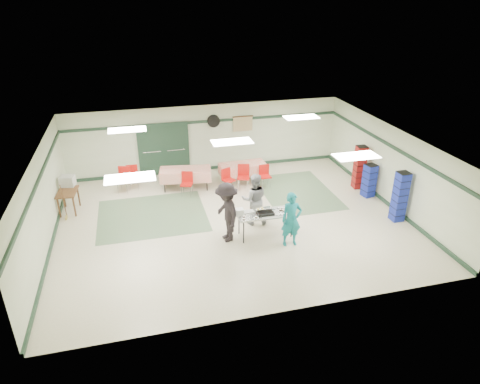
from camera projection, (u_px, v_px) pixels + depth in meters
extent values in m
plane|color=beige|center=(233.00, 220.00, 13.85)|extent=(11.00, 11.00, 0.00)
plane|color=silver|center=(232.00, 141.00, 12.69)|extent=(11.00, 11.00, 0.00)
plane|color=beige|center=(206.00, 138.00, 17.20)|extent=(11.00, 0.00, 11.00)
plane|color=beige|center=(280.00, 264.00, 9.33)|extent=(11.00, 0.00, 11.00)
plane|color=beige|center=(43.00, 202.00, 12.04)|extent=(0.00, 9.00, 9.00)
plane|color=beige|center=(390.00, 166.00, 14.50)|extent=(0.00, 9.00, 9.00)
cube|color=#1E3828|center=(206.00, 121.00, 16.87)|extent=(11.00, 0.06, 0.10)
cube|color=#1E3828|center=(208.00, 168.00, 17.73)|extent=(11.00, 0.06, 0.12)
cube|color=#1E3828|center=(39.00, 180.00, 11.74)|extent=(0.06, 9.00, 0.10)
cube|color=#1E3828|center=(52.00, 241.00, 12.60)|extent=(0.06, 9.00, 0.12)
cube|color=#1E3828|center=(392.00, 147.00, 14.19)|extent=(0.06, 9.00, 0.10)
cube|color=#1E3828|center=(383.00, 200.00, 15.05)|extent=(0.06, 9.00, 0.12)
cube|color=#627F5D|center=(152.00, 215.00, 14.16)|extent=(3.50, 3.00, 0.01)
cube|color=#627F5D|center=(297.00, 192.00, 15.79)|extent=(2.50, 3.50, 0.01)
cube|color=gray|center=(152.00, 150.00, 16.79)|extent=(0.90, 0.06, 2.10)
cube|color=gray|center=(176.00, 148.00, 17.00)|extent=(0.90, 0.06, 2.10)
cube|color=#1E3828|center=(164.00, 149.00, 16.87)|extent=(2.00, 0.03, 2.15)
cylinder|color=black|center=(214.00, 121.00, 16.92)|extent=(0.50, 0.10, 0.50)
cube|color=tan|center=(243.00, 124.00, 17.27)|extent=(0.80, 0.02, 0.60)
cube|color=#B8B8B3|center=(265.00, 214.00, 12.71)|extent=(1.72, 0.71, 0.04)
cylinder|color=black|center=(244.00, 233.00, 12.47)|extent=(0.04, 0.04, 0.72)
cylinder|color=black|center=(292.00, 226.00, 12.79)|extent=(0.04, 0.04, 0.72)
cylinder|color=black|center=(239.00, 223.00, 12.96)|extent=(0.04, 0.04, 0.72)
cylinder|color=black|center=(285.00, 218.00, 13.28)|extent=(0.04, 0.04, 0.72)
cube|color=silver|center=(283.00, 212.00, 12.76)|extent=(0.54, 0.41, 0.02)
cube|color=silver|center=(263.00, 211.00, 12.80)|extent=(0.54, 0.41, 0.02)
cube|color=silver|center=(251.00, 218.00, 12.43)|extent=(0.62, 0.47, 0.02)
cube|color=black|center=(265.00, 213.00, 12.62)|extent=(0.49, 0.31, 0.08)
cube|color=white|center=(239.00, 212.00, 12.54)|extent=(0.23, 0.21, 0.21)
imported|color=#137986|center=(291.00, 220.00, 12.22)|extent=(0.62, 0.42, 1.65)
imported|color=gray|center=(254.00, 199.00, 13.35)|extent=(0.92, 0.77, 1.69)
imported|color=black|center=(227.00, 212.00, 12.42)|extent=(0.83, 1.26, 1.83)
cube|color=red|center=(243.00, 164.00, 16.29)|extent=(1.77, 0.83, 0.05)
cube|color=red|center=(243.00, 169.00, 16.37)|extent=(1.77, 0.85, 0.40)
cylinder|color=black|center=(226.00, 179.00, 16.01)|extent=(0.04, 0.04, 0.72)
cylinder|color=black|center=(263.00, 174.00, 16.39)|extent=(0.04, 0.04, 0.72)
cylinder|color=black|center=(223.00, 173.00, 16.51)|extent=(0.04, 0.04, 0.72)
cylinder|color=black|center=(258.00, 169.00, 16.89)|extent=(0.04, 0.04, 0.72)
cube|color=red|center=(185.00, 170.00, 15.79)|extent=(1.96, 1.07, 0.05)
cube|color=red|center=(186.00, 174.00, 15.88)|extent=(1.97, 1.10, 0.40)
cylinder|color=black|center=(164.00, 183.00, 15.61)|extent=(0.04, 0.04, 0.72)
cylinder|color=black|center=(207.00, 182.00, 15.75)|extent=(0.04, 0.04, 0.72)
cylinder|color=black|center=(165.00, 177.00, 16.17)|extent=(0.04, 0.04, 0.72)
cylinder|color=black|center=(206.00, 175.00, 16.31)|extent=(0.04, 0.04, 0.72)
cube|color=red|center=(243.00, 177.00, 15.80)|extent=(0.54, 0.54, 0.04)
cube|color=red|center=(244.00, 169.00, 15.87)|extent=(0.43, 0.16, 0.44)
cylinder|color=silver|center=(238.00, 186.00, 15.76)|extent=(0.02, 0.02, 0.46)
cylinder|color=silver|center=(248.00, 186.00, 15.74)|extent=(0.02, 0.02, 0.46)
cylinder|color=silver|center=(239.00, 182.00, 16.07)|extent=(0.02, 0.02, 0.46)
cylinder|color=silver|center=(248.00, 182.00, 16.06)|extent=(0.02, 0.02, 0.46)
cube|color=red|center=(229.00, 180.00, 15.69)|extent=(0.52, 0.52, 0.04)
cube|color=red|center=(226.00, 173.00, 15.73)|extent=(0.38, 0.19, 0.39)
cylinder|color=silver|center=(228.00, 188.00, 15.59)|extent=(0.02, 0.02, 0.41)
cylinder|color=silver|center=(235.00, 186.00, 15.77)|extent=(0.02, 0.02, 0.41)
cylinder|color=silver|center=(223.00, 185.00, 15.82)|extent=(0.02, 0.02, 0.41)
cylinder|color=silver|center=(230.00, 183.00, 15.99)|extent=(0.02, 0.02, 0.41)
cube|color=red|center=(265.00, 176.00, 16.01)|extent=(0.40, 0.40, 0.04)
cube|color=red|center=(264.00, 169.00, 16.07)|extent=(0.39, 0.05, 0.39)
cylinder|color=silver|center=(262.00, 184.00, 15.93)|extent=(0.02, 0.02, 0.41)
cylinder|color=silver|center=(270.00, 183.00, 16.01)|extent=(0.02, 0.02, 0.41)
cylinder|color=silver|center=(260.00, 181.00, 16.21)|extent=(0.02, 0.02, 0.41)
cylinder|color=silver|center=(268.00, 180.00, 16.28)|extent=(0.02, 0.02, 0.41)
cube|color=red|center=(187.00, 184.00, 15.34)|extent=(0.51, 0.51, 0.04)
cube|color=red|center=(187.00, 177.00, 15.41)|extent=(0.40, 0.17, 0.40)
cylinder|color=silver|center=(182.00, 192.00, 15.31)|extent=(0.02, 0.02, 0.42)
cylinder|color=silver|center=(191.00, 192.00, 15.28)|extent=(0.02, 0.02, 0.42)
cylinder|color=silver|center=(183.00, 188.00, 15.60)|extent=(0.02, 0.02, 0.42)
cylinder|color=silver|center=(192.00, 188.00, 15.58)|extent=(0.02, 0.02, 0.42)
cube|color=red|center=(133.00, 178.00, 15.84)|extent=(0.42, 0.42, 0.04)
cube|color=red|center=(132.00, 170.00, 15.90)|extent=(0.42, 0.05, 0.42)
cylinder|color=silver|center=(129.00, 186.00, 15.76)|extent=(0.02, 0.02, 0.44)
cylinder|color=silver|center=(138.00, 185.00, 15.83)|extent=(0.02, 0.02, 0.44)
cylinder|color=silver|center=(129.00, 182.00, 16.05)|extent=(0.02, 0.02, 0.44)
cylinder|color=silver|center=(138.00, 181.00, 16.12)|extent=(0.02, 0.02, 0.44)
cube|color=red|center=(123.00, 180.00, 15.58)|extent=(0.57, 0.57, 0.04)
cube|color=red|center=(124.00, 172.00, 15.65)|extent=(0.43, 0.19, 0.44)
cylinder|color=silver|center=(118.00, 188.00, 15.54)|extent=(0.02, 0.02, 0.46)
cylinder|color=silver|center=(127.00, 189.00, 15.51)|extent=(0.02, 0.02, 0.46)
cylinder|color=silver|center=(121.00, 184.00, 15.86)|extent=(0.02, 0.02, 0.46)
cylinder|color=silver|center=(130.00, 185.00, 15.82)|extent=(0.02, 0.02, 0.46)
cube|color=#1A289E|center=(369.00, 181.00, 15.23)|extent=(0.44, 0.44, 1.22)
cube|color=maroon|center=(360.00, 167.00, 15.79)|extent=(0.39, 0.39, 1.64)
cube|color=#1A289E|center=(400.00, 197.00, 13.52)|extent=(0.37, 0.37, 1.67)
cube|color=brown|center=(67.00, 192.00, 14.11)|extent=(0.69, 0.99, 0.05)
cube|color=brown|center=(59.00, 208.00, 13.89)|extent=(0.05, 0.05, 0.70)
cube|color=brown|center=(74.00, 207.00, 13.96)|extent=(0.05, 0.05, 0.70)
cube|color=brown|center=(64.00, 197.00, 14.58)|extent=(0.05, 0.05, 0.70)
cube|color=brown|center=(79.00, 197.00, 14.65)|extent=(0.05, 0.05, 0.70)
cube|color=#B3B4AF|center=(68.00, 181.00, 14.43)|extent=(0.52, 0.47, 0.36)
cylinder|color=brown|center=(63.00, 201.00, 13.72)|extent=(0.05, 0.20, 1.21)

